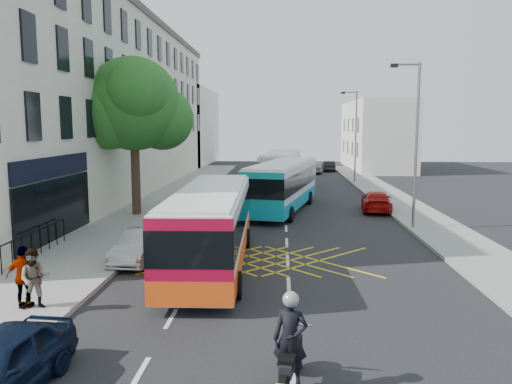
# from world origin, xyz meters

# --- Properties ---
(ground) EXTENTS (120.00, 120.00, 0.00)m
(ground) POSITION_xyz_m (0.00, 0.00, 0.00)
(ground) COLOR black
(ground) RESTS_ON ground
(pavement_left) EXTENTS (5.00, 70.00, 0.15)m
(pavement_left) POSITION_xyz_m (-8.50, 15.00, 0.07)
(pavement_left) COLOR gray
(pavement_left) RESTS_ON ground
(pavement_right) EXTENTS (3.00, 70.00, 0.15)m
(pavement_right) POSITION_xyz_m (7.50, 15.00, 0.07)
(pavement_right) COLOR gray
(pavement_right) RESTS_ON ground
(terrace_main) EXTENTS (8.30, 45.00, 13.50)m
(terrace_main) POSITION_xyz_m (-14.00, 24.49, 6.76)
(terrace_main) COLOR beige
(terrace_main) RESTS_ON ground
(terrace_far) EXTENTS (8.00, 20.00, 10.00)m
(terrace_far) POSITION_xyz_m (-14.00, 55.00, 5.00)
(terrace_far) COLOR silver
(terrace_far) RESTS_ON ground
(building_right) EXTENTS (6.00, 18.00, 8.00)m
(building_right) POSITION_xyz_m (11.00, 48.00, 4.00)
(building_right) COLOR silver
(building_right) RESTS_ON ground
(street_tree) EXTENTS (6.30, 5.70, 8.80)m
(street_tree) POSITION_xyz_m (-8.51, 14.97, 6.29)
(street_tree) COLOR #382619
(street_tree) RESTS_ON pavement_left
(lamp_near) EXTENTS (1.45, 0.15, 8.00)m
(lamp_near) POSITION_xyz_m (6.20, 12.00, 4.62)
(lamp_near) COLOR slate
(lamp_near) RESTS_ON pavement_right
(lamp_far) EXTENTS (1.45, 0.15, 8.00)m
(lamp_far) POSITION_xyz_m (6.20, 32.00, 4.62)
(lamp_far) COLOR slate
(lamp_far) RESTS_ON pavement_right
(railings) EXTENTS (0.08, 5.60, 1.14)m
(railings) POSITION_xyz_m (-9.70, 5.30, 0.72)
(railings) COLOR black
(railings) RESTS_ON pavement_left
(bus_near) EXTENTS (2.76, 10.36, 2.90)m
(bus_near) POSITION_xyz_m (-2.81, 5.04, 1.53)
(bus_near) COLOR silver
(bus_near) RESTS_ON ground
(bus_mid) EXTENTS (4.63, 10.81, 2.96)m
(bus_mid) POSITION_xyz_m (-0.18, 17.36, 1.56)
(bus_mid) COLOR silver
(bus_mid) RESTS_ON ground
(bus_far) EXTENTS (3.51, 10.81, 2.98)m
(bus_far) POSITION_xyz_m (-0.27, 28.37, 1.57)
(bus_far) COLOR silver
(bus_far) RESTS_ON ground
(motorbike) EXTENTS (0.81, 2.27, 2.03)m
(motorbike) POSITION_xyz_m (-0.07, -3.55, 0.95)
(motorbike) COLOR black
(motorbike) RESTS_ON ground
(parked_car_silver) EXTENTS (1.55, 3.78, 1.22)m
(parked_car_silver) POSITION_xyz_m (-5.60, 5.58, 0.61)
(parked_car_silver) COLOR #A1A3A9
(parked_car_silver) RESTS_ON ground
(red_hatchback) EXTENTS (2.24, 4.40, 1.22)m
(red_hatchback) POSITION_xyz_m (5.50, 17.45, 0.61)
(red_hatchback) COLOR #A20906
(red_hatchback) RESTS_ON ground
(distant_car_grey) EXTENTS (2.85, 5.32, 1.42)m
(distant_car_grey) POSITION_xyz_m (0.03, 41.01, 0.71)
(distant_car_grey) COLOR #38393F
(distant_car_grey) RESTS_ON ground
(distant_car_silver) EXTENTS (1.83, 3.73, 1.22)m
(distant_car_silver) POSITION_xyz_m (3.53, 41.57, 0.61)
(distant_car_silver) COLOR #94979B
(distant_car_silver) RESTS_ON ground
(distant_car_dark) EXTENTS (1.28, 3.55, 1.16)m
(distant_car_dark) POSITION_xyz_m (5.11, 44.28, 0.58)
(distant_car_dark) COLOR black
(distant_car_dark) RESTS_ON ground
(pedestrian_near) EXTENTS (0.97, 0.85, 1.68)m
(pedestrian_near) POSITION_xyz_m (-7.00, 0.18, 0.99)
(pedestrian_near) COLOR gray
(pedestrian_near) RESTS_ON pavement_left
(pedestrian_far) EXTENTS (1.04, 0.49, 1.73)m
(pedestrian_far) POSITION_xyz_m (-7.31, 0.23, 1.02)
(pedestrian_far) COLOR gray
(pedestrian_far) RESTS_ON pavement_left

